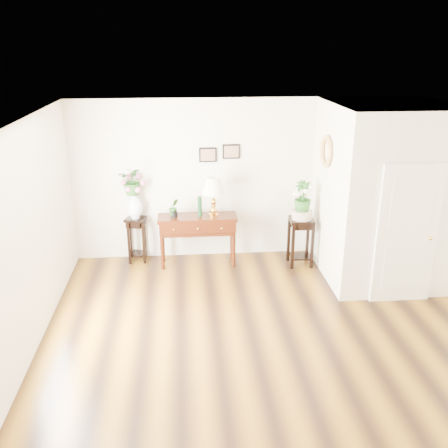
{
  "coord_description": "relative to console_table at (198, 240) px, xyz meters",
  "views": [
    {
      "loc": [
        -1.1,
        -5.65,
        3.67
      ],
      "look_at": [
        -0.5,
        1.3,
        1.11
      ],
      "focal_mm": 40.0,
      "sensor_mm": 36.0,
      "label": 1
    }
  ],
  "objects": [
    {
      "name": "table_lamp",
      "position": [
        0.28,
        0.0,
        0.8
      ],
      "size": [
        0.48,
        0.48,
        0.67
      ],
      "primitive_type": "cube",
      "rotation": [
        0.0,
        0.0,
        0.3
      ],
      "color": "gold",
      "rests_on": "console_table"
    },
    {
      "name": "potted_plant",
      "position": [
        -0.39,
        0.0,
        0.59
      ],
      "size": [
        0.2,
        0.18,
        0.3
      ],
      "primitive_type": "imported",
      "rotation": [
        0.0,
        0.0,
        0.34
      ],
      "color": "#21551B",
      "rests_on": "console_table"
    },
    {
      "name": "wall_front",
      "position": [
        0.86,
        -5.08,
        0.95
      ],
      "size": [
        6.0,
        0.02,
        2.8
      ],
      "primitive_type": "cube",
      "color": "beige",
      "rests_on": "ground"
    },
    {
      "name": "narcissus",
      "position": [
        1.76,
        -0.16,
        0.78
      ],
      "size": [
        0.36,
        0.36,
        0.53
      ],
      "primitive_type": "imported",
      "rotation": [
        0.0,
        0.0,
        0.22
      ],
      "color": "#21551B",
      "rests_on": "ceramic_bowl"
    },
    {
      "name": "partition",
      "position": [
        2.96,
        -0.55,
        0.95
      ],
      "size": [
        1.8,
        1.95,
        2.8
      ],
      "primitive_type": "cube",
      "color": "beige",
      "rests_on": "floor"
    },
    {
      "name": "console_table",
      "position": [
        0.0,
        0.0,
        0.0
      ],
      "size": [
        1.34,
        0.45,
        0.89
      ],
      "primitive_type": "cube",
      "rotation": [
        0.0,
        0.0,
        -0.0
      ],
      "color": "#331004",
      "rests_on": "floor"
    },
    {
      "name": "floor",
      "position": [
        0.86,
        -2.33,
        -0.45
      ],
      "size": [
        6.0,
        5.5,
        0.02
      ],
      "primitive_type": "cube",
      "color": "brown",
      "rests_on": "ground"
    },
    {
      "name": "plant_stand_a",
      "position": [
        -1.06,
        0.24,
        -0.04
      ],
      "size": [
        0.4,
        0.4,
        0.8
      ],
      "primitive_type": "cube",
      "rotation": [
        0.0,
        0.0,
        -0.33
      ],
      "color": "black",
      "rests_on": "floor"
    },
    {
      "name": "green_vase",
      "position": [
        0.05,
        0.0,
        0.62
      ],
      "size": [
        0.09,
        0.09,
        0.34
      ],
      "primitive_type": "cylinder",
      "rotation": [
        0.0,
        0.0,
        0.25
      ],
      "color": "black",
      "rests_on": "console_table"
    },
    {
      "name": "porcelain_vase",
      "position": [
        -1.06,
        0.24,
        0.58
      ],
      "size": [
        0.33,
        0.33,
        0.47
      ],
      "primitive_type": null,
      "rotation": [
        0.0,
        0.0,
        0.28
      ],
      "color": "white",
      "rests_on": "plant_stand_a"
    },
    {
      "name": "art_print_left",
      "position": [
        0.21,
        0.4,
        1.4
      ],
      "size": [
        0.3,
        0.02,
        0.25
      ],
      "primitive_type": "cube",
      "color": "black",
      "rests_on": "wall_back"
    },
    {
      "name": "plant_stand_b",
      "position": [
        1.76,
        -0.16,
        -0.02
      ],
      "size": [
        0.42,
        0.42,
        0.84
      ],
      "primitive_type": "cube",
      "rotation": [
        0.0,
        0.0,
        -0.07
      ],
      "color": "black",
      "rests_on": "floor"
    },
    {
      "name": "ceiling",
      "position": [
        0.86,
        -2.33,
        2.35
      ],
      "size": [
        6.0,
        5.5,
        0.02
      ],
      "primitive_type": "cube",
      "color": "white",
      "rests_on": "ground"
    },
    {
      "name": "wall_left",
      "position": [
        -2.14,
        -2.33,
        0.95
      ],
      "size": [
        0.02,
        5.5,
        2.8
      ],
      "primitive_type": "cube",
      "color": "beige",
      "rests_on": "ground"
    },
    {
      "name": "art_print_right",
      "position": [
        0.61,
        0.4,
        1.45
      ],
      "size": [
        0.3,
        0.02,
        0.25
      ],
      "primitive_type": "cube",
      "color": "black",
      "rests_on": "wall_back"
    },
    {
      "name": "door",
      "position": [
        2.96,
        -1.55,
        0.6
      ],
      "size": [
        0.9,
        0.05,
        2.1
      ],
      "primitive_type": "cube",
      "color": "silver",
      "rests_on": "floor"
    },
    {
      "name": "ceramic_bowl",
      "position": [
        1.76,
        -0.16,
        0.48
      ],
      "size": [
        0.38,
        0.38,
        0.15
      ],
      "primitive_type": "cylinder",
      "rotation": [
        0.0,
        0.0,
        0.12
      ],
      "color": "beige",
      "rests_on": "plant_stand_b"
    },
    {
      "name": "wall_ornament",
      "position": [
        2.02,
        -0.43,
        1.6
      ],
      "size": [
        0.07,
        0.51,
        0.51
      ],
      "primitive_type": "torus",
      "rotation": [
        0.0,
        1.57,
        0.0
      ],
      "color": "gold",
      "rests_on": "partition"
    },
    {
      "name": "wall_back",
      "position": [
        0.86,
        0.42,
        0.95
      ],
      "size": [
        6.0,
        0.02,
        2.8
      ],
      "primitive_type": "cube",
      "color": "beige",
      "rests_on": "ground"
    },
    {
      "name": "lily_arrangement",
      "position": [
        -1.06,
        0.24,
        1.01
      ],
      "size": [
        0.54,
        0.5,
        0.49
      ],
      "primitive_type": "imported",
      "rotation": [
        0.0,
        0.0,
        -0.32
      ],
      "color": "#21551B",
      "rests_on": "porcelain_vase"
    }
  ]
}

